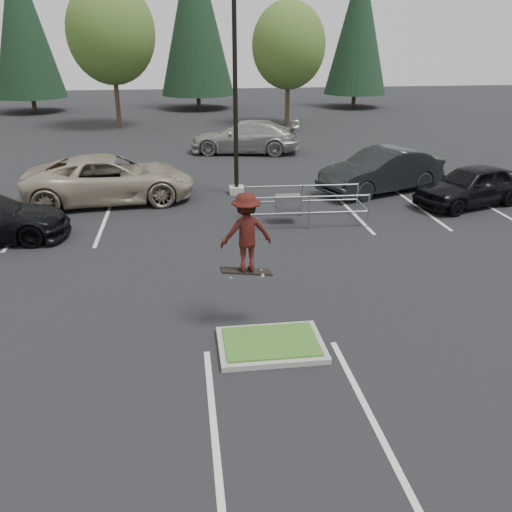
{
  "coord_description": "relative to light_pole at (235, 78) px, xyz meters",
  "views": [
    {
      "loc": [
        -1.63,
        -9.7,
        6.1
      ],
      "look_at": [
        -0.11,
        1.5,
        1.48
      ],
      "focal_mm": 38.0,
      "sensor_mm": 36.0,
      "label": 1
    }
  ],
  "objects": [
    {
      "name": "ground",
      "position": [
        -0.5,
        -12.0,
        -4.56
      ],
      "size": [
        120.0,
        120.0,
        0.0
      ],
      "primitive_type": "plane",
      "color": "black",
      "rests_on": "ground"
    },
    {
      "name": "grass_median",
      "position": [
        -0.5,
        -12.0,
        -4.48
      ],
      "size": [
        2.2,
        1.6,
        0.16
      ],
      "color": "gray",
      "rests_on": "ground"
    },
    {
      "name": "stall_lines",
      "position": [
        -1.85,
        -5.98,
        -4.56
      ],
      "size": [
        22.62,
        17.6,
        0.01
      ],
      "color": "silver",
      "rests_on": "ground"
    },
    {
      "name": "light_pole",
      "position": [
        0.0,
        0.0,
        0.0
      ],
      "size": [
        0.7,
        0.6,
        10.12
      ],
      "color": "gray",
      "rests_on": "ground"
    },
    {
      "name": "decid_b",
      "position": [
        -6.51,
        18.53,
        1.48
      ],
      "size": [
        5.89,
        5.89,
        9.64
      ],
      "color": "#38281C",
      "rests_on": "ground"
    },
    {
      "name": "decid_c",
      "position": [
        5.49,
        17.83,
        0.69
      ],
      "size": [
        5.12,
        5.12,
        8.38
      ],
      "color": "#38281C",
      "rests_on": "ground"
    },
    {
      "name": "conif_a",
      "position": [
        -14.5,
        28.0,
        2.54
      ],
      "size": [
        5.72,
        5.72,
        13.0
      ],
      "color": "#38281C",
      "rests_on": "ground"
    },
    {
      "name": "conif_b",
      "position": [
        -0.5,
        28.5,
        3.29
      ],
      "size": [
        6.38,
        6.38,
        14.5
      ],
      "color": "#38281C",
      "rests_on": "ground"
    },
    {
      "name": "conif_c",
      "position": [
        13.5,
        27.5,
        2.29
      ],
      "size": [
        5.5,
        5.5,
        12.5
      ],
      "color": "#38281C",
      "rests_on": "ground"
    },
    {
      "name": "cart_corral",
      "position": [
        1.53,
        -3.98,
        -3.82
      ],
      "size": [
        4.2,
        1.65,
        1.17
      ],
      "rotation": [
        0.0,
        0.0,
        -0.04
      ],
      "color": "gray",
      "rests_on": "ground"
    },
    {
      "name": "skateboarder",
      "position": [
        -0.89,
        -11.0,
        -2.33
      ],
      "size": [
        1.19,
        0.79,
        1.88
      ],
      "rotation": [
        0.0,
        0.0,
        3.28
      ],
      "color": "black",
      "rests_on": "ground"
    },
    {
      "name": "car_l_tan",
      "position": [
        -5.0,
        -0.5,
        -3.65
      ],
      "size": [
        6.76,
        3.61,
        1.81
      ],
      "primitive_type": "imported",
      "rotation": [
        0.0,
        0.0,
        1.67
      ],
      "color": "gray",
      "rests_on": "ground"
    },
    {
      "name": "car_r_charc",
      "position": [
        6.0,
        -0.5,
        -3.67
      ],
      "size": [
        5.7,
        3.73,
        1.78
      ],
      "primitive_type": "imported",
      "rotation": [
        0.0,
        0.0,
        5.09
      ],
      "color": "black",
      "rests_on": "ground"
    },
    {
      "name": "car_r_black",
      "position": [
        8.74,
        -2.85,
        -3.78
      ],
      "size": [
        4.93,
        3.22,
        1.56
      ],
      "primitive_type": "imported",
      "rotation": [
        0.0,
        0.0,
        5.04
      ],
      "color": "black",
      "rests_on": "ground"
    },
    {
      "name": "car_far_silver",
      "position": [
        1.37,
        8.35,
        -3.69
      ],
      "size": [
        6.36,
        3.56,
        1.74
      ],
      "primitive_type": "imported",
      "rotation": [
        0.0,
        0.0,
        4.52
      ],
      "color": "#9F9E99",
      "rests_on": "ground"
    }
  ]
}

